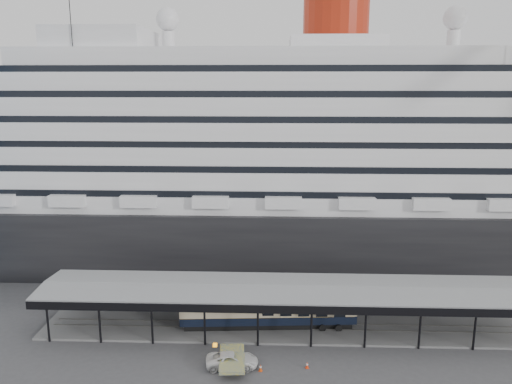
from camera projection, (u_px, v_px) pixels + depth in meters
ground at (284, 350)px, 53.37m from camera, size 200.00×200.00×0.00m
cruise_ship at (283, 144)px, 80.71m from camera, size 130.00×30.00×43.90m
platform_canopy at (284, 309)px, 57.75m from camera, size 56.00×9.18×5.30m
port_truck at (232, 360)px, 50.11m from camera, size 5.41×2.81×1.46m
pullman_carriage at (268, 308)px, 57.81m from camera, size 20.40×4.00×19.90m
traffic_cone_left at (218, 359)px, 51.05m from camera, size 0.40×0.40×0.77m
traffic_cone_mid at (261, 368)px, 49.46m from camera, size 0.44×0.44×0.72m
traffic_cone_right at (307, 365)px, 49.97m from camera, size 0.44×0.44×0.67m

